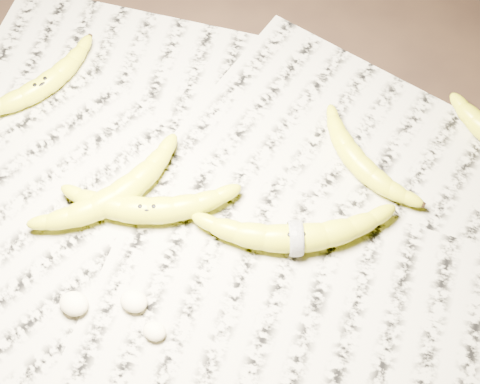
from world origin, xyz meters
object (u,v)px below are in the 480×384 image
(banana_left_b, at_px, (116,196))
(banana_center, at_px, (148,209))
(banana_upper_a, at_px, (359,162))
(banana_left_a, at_px, (41,85))
(banana_taped, at_px, (296,237))

(banana_left_b, distance_m, banana_center, 0.05)
(banana_left_b, distance_m, banana_upper_a, 0.33)
(banana_left_a, height_order, banana_left_b, banana_left_b)
(banana_left_a, xyz_separation_m, banana_taped, (0.43, -0.10, 0.00))
(banana_left_a, bearing_deg, banana_taped, -75.21)
(banana_left_b, bearing_deg, banana_left_a, 88.24)
(banana_center, xyz_separation_m, banana_taped, (0.19, 0.03, 0.00))
(banana_center, relative_size, banana_upper_a, 1.23)
(banana_left_a, relative_size, banana_upper_a, 1.12)
(banana_center, bearing_deg, banana_taped, -11.68)
(banana_taped, height_order, banana_upper_a, banana_taped)
(banana_center, height_order, banana_upper_a, banana_center)
(banana_left_b, height_order, banana_taped, same)
(banana_left_a, bearing_deg, banana_center, -91.40)
(banana_left_b, bearing_deg, banana_taped, -50.70)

